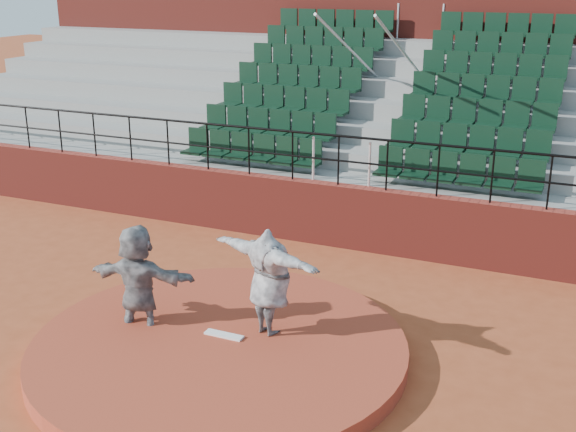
% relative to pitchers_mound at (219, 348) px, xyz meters
% --- Properties ---
extents(ground, '(90.00, 90.00, 0.00)m').
position_rel_pitchers_mound_xyz_m(ground, '(0.00, 0.00, -0.12)').
color(ground, '#A24624').
rests_on(ground, ground).
extents(pitchers_mound, '(5.50, 5.50, 0.25)m').
position_rel_pitchers_mound_xyz_m(pitchers_mound, '(0.00, 0.00, 0.00)').
color(pitchers_mound, '#A33B24').
rests_on(pitchers_mound, ground).
extents(pitching_rubber, '(0.60, 0.15, 0.03)m').
position_rel_pitchers_mound_xyz_m(pitching_rubber, '(0.00, 0.15, 0.14)').
color(pitching_rubber, white).
rests_on(pitching_rubber, pitchers_mound).
extents(boundary_wall, '(24.00, 0.30, 1.30)m').
position_rel_pitchers_mound_xyz_m(boundary_wall, '(0.00, 5.00, 0.53)').
color(boundary_wall, maroon).
rests_on(boundary_wall, ground).
extents(wall_railing, '(24.04, 0.05, 1.03)m').
position_rel_pitchers_mound_xyz_m(wall_railing, '(0.00, 5.00, 1.90)').
color(wall_railing, black).
rests_on(wall_railing, boundary_wall).
extents(seating_deck, '(24.00, 5.97, 4.63)m').
position_rel_pitchers_mound_xyz_m(seating_deck, '(0.00, 8.65, 1.32)').
color(seating_deck, gray).
rests_on(seating_deck, ground).
extents(press_box_facade, '(24.00, 3.00, 7.10)m').
position_rel_pitchers_mound_xyz_m(press_box_facade, '(0.00, 12.60, 3.43)').
color(press_box_facade, maroon).
rests_on(press_box_facade, ground).
extents(pitcher, '(2.09, 1.18, 1.65)m').
position_rel_pitchers_mound_xyz_m(pitcher, '(0.57, 0.53, 0.95)').
color(pitcher, black).
rests_on(pitcher, pitchers_mound).
extents(fielder, '(1.75, 0.78, 1.82)m').
position_rel_pitchers_mound_xyz_m(fielder, '(-1.40, 0.05, 0.78)').
color(fielder, black).
rests_on(fielder, ground).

